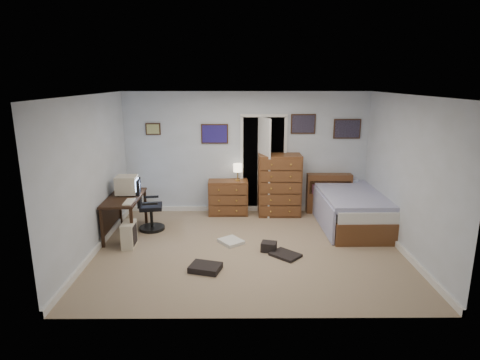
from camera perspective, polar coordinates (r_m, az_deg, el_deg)
name	(u,v)px	position (r m, az deg, el deg)	size (l,w,h in m)	color
floor	(249,249)	(6.75, 1.25, -9.80)	(5.00, 4.00, 0.02)	tan
computer_desk	(120,205)	(7.47, -16.71, -3.49)	(0.60, 1.24, 0.71)	black
crt_monitor	(127,185)	(7.49, -15.79, -0.68)	(0.38, 0.35, 0.34)	beige
keyboard	(129,202)	(7.03, -15.51, -3.02)	(0.14, 0.38, 0.02)	beige
pc_tower	(129,234)	(7.00, -15.49, -7.47)	(0.21, 0.40, 0.42)	beige
office_chair	(148,210)	(7.62, -12.94, -4.23)	(0.54, 0.54, 0.97)	black
media_stack	(139,192)	(8.90, -14.23, -1.63)	(0.15, 0.15, 0.75)	maroon
low_dresser	(228,197)	(8.29, -1.71, -2.49)	(0.81, 0.40, 0.72)	brown
table_lamp	(238,168)	(8.14, -0.33, 1.67)	(0.18, 0.18, 0.35)	gold
doorway	(262,162)	(8.63, 3.18, 2.57)	(0.96, 1.12, 2.05)	black
tall_dresser	(279,185)	(8.24, 5.61, -0.70)	(0.86, 0.50, 1.26)	brown
headboard_bookcase	(329,192)	(8.57, 12.52, -1.72)	(0.92, 0.25, 0.83)	brown
bed	(350,207)	(8.01, 15.38, -3.71)	(1.23, 2.24, 0.73)	brown
wall_posters	(274,129)	(8.24, 4.93, 7.24)	(4.38, 0.04, 0.60)	#331E11
floor_clutter	(241,254)	(6.43, 0.14, -10.54)	(1.76, 1.49, 0.15)	black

